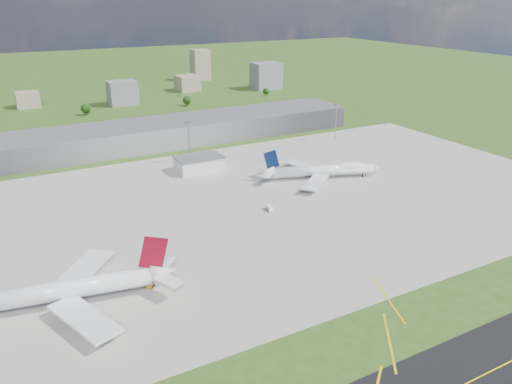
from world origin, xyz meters
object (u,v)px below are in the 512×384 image
airliner_red_twin (63,291)px  van_white_near (269,208)px  airliner_blue_quad (324,170)px  van_white_far (363,174)px  tug_yellow (150,285)px

airliner_red_twin → van_white_near: airliner_red_twin is taller
airliner_blue_quad → van_white_far: 24.26m
van_white_near → airliner_blue_quad: bearing=-56.5°
van_white_near → van_white_far: (72.03, 17.41, -0.10)m
airliner_red_twin → tug_yellow: 28.80m
airliner_red_twin → van_white_near: size_ratio=14.60×
van_white_near → tug_yellow: bearing=125.6°
van_white_far → airliner_blue_quad: bearing=131.1°
airliner_red_twin → airliner_blue_quad: bearing=-148.0°
airliner_blue_quad → tug_yellow: 135.20m
airliner_red_twin → tug_yellow: bearing=-175.7°
van_white_far → tug_yellow: bearing=169.4°
airliner_blue_quad → van_white_near: size_ratio=12.55×
airliner_red_twin → tug_yellow: size_ratio=21.47×
tug_yellow → van_white_far: (142.61, 55.75, 0.34)m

